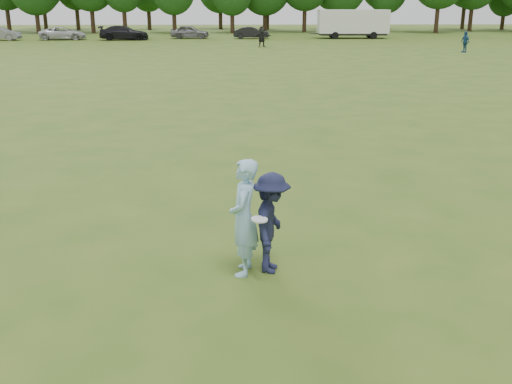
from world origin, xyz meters
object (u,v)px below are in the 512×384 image
at_px(defender, 271,223).
at_px(car_f, 251,33).
at_px(thrower, 244,218).
at_px(player_far_d, 262,37).
at_px(car_c, 63,33).
at_px(car_e, 190,32).
at_px(car_b, 0,34).
at_px(player_far_b, 465,42).
at_px(cargo_trailer, 353,23).
at_px(car_d, 124,33).

height_order(defender, car_f, defender).
distance_m(thrower, player_far_d, 49.44).
bearing_deg(car_c, car_e, -89.88).
bearing_deg(thrower, car_b, -149.19).
relative_size(player_far_d, car_f, 0.48).
distance_m(defender, player_far_b, 46.85).
distance_m(car_e, car_f, 7.10).
bearing_deg(thrower, car_e, -167.85).
height_order(defender, cargo_trailer, cargo_trailer).
bearing_deg(car_c, player_far_d, -123.89).
bearing_deg(defender, car_e, 18.08).
bearing_deg(player_far_d, car_c, 138.12).
xyz_separation_m(player_far_b, car_c, (-39.07, 17.34, -0.18)).
relative_size(car_b, car_e, 0.99).
xyz_separation_m(defender, player_far_d, (1.62, 49.32, 0.10)).
relative_size(player_far_d, car_d, 0.36).
distance_m(car_d, car_e, 7.52).
relative_size(player_far_b, cargo_trailer, 0.20).
xyz_separation_m(player_far_d, cargo_trailer, (10.96, 12.59, 0.81)).
relative_size(player_far_d, car_b, 0.44).
bearing_deg(car_c, car_f, -93.78).
relative_size(defender, player_far_d, 0.90).
distance_m(car_c, car_d, 6.93).
distance_m(car_c, cargo_trailer, 32.89).
relative_size(car_c, car_d, 0.95).
bearing_deg(player_far_b, car_c, -131.53).
height_order(player_far_b, car_f, player_far_b).
bearing_deg(car_e, car_c, 99.24).
bearing_deg(car_c, car_d, -102.33).
xyz_separation_m(car_c, car_e, (14.01, 1.84, 0.04)).
distance_m(car_d, cargo_trailer, 26.04).
bearing_deg(player_far_b, car_d, -135.09).
relative_size(player_far_b, car_b, 0.41).
bearing_deg(car_c, defender, -168.78).
xyz_separation_m(player_far_d, car_d, (-14.97, 10.32, -0.18)).
bearing_deg(car_c, player_far_b, -121.29).
xyz_separation_m(car_b, car_e, (20.69, 2.61, 0.03)).
distance_m(car_b, car_f, 27.85).
xyz_separation_m(player_far_d, car_b, (-28.55, 10.14, -0.25)).
bearing_deg(defender, car_c, 30.92).
bearing_deg(car_e, car_d, 110.70).
height_order(player_far_b, car_b, player_far_b).
height_order(car_b, car_f, car_b).
height_order(thrower, car_f, thrower).
height_order(thrower, car_d, thrower).
distance_m(player_far_d, car_c, 24.45).
bearing_deg(car_e, thrower, -172.92).
bearing_deg(defender, thrower, 111.81).
bearing_deg(cargo_trailer, car_c, -177.08).
relative_size(car_d, cargo_trailer, 0.60).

